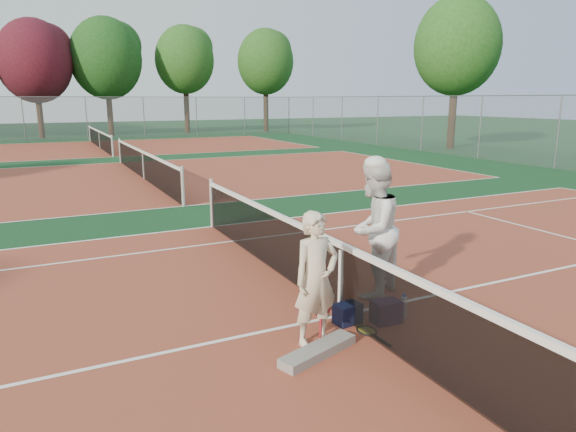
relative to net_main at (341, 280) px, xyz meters
The scene contains 22 objects.
ground 0.51m from the net_main, ahead, with size 130.00×130.00×0.00m, color #0E3418.
court_main 0.51m from the net_main, ahead, with size 23.77×10.97×0.01m, color brown.
court_far_a 13.51m from the net_main, 90.00° to the left, with size 23.77×10.97×0.01m, color brown.
court_far_b 27.00m from the net_main, 90.00° to the left, with size 23.77×10.97×0.01m, color brown.
net_main is the anchor object (origin of this frame).
net_far_a 13.50m from the net_main, 90.00° to the left, with size 0.10×10.98×1.02m, color black, non-canonical shape.
net_far_b 27.00m from the net_main, 90.00° to the left, with size 0.10×10.98×1.02m, color black, non-canonical shape.
fence_back 34.01m from the net_main, 90.00° to the left, with size 32.00×0.06×3.00m, color slate, non-canonical shape.
player_a 0.91m from the net_main, 141.56° to the right, with size 0.59×0.38×1.60m, color beige.
player_b 1.07m from the net_main, 29.52° to the left, with size 0.97×0.76×2.00m, color white.
racket_red 0.82m from the net_main, 138.79° to the right, with size 0.16×0.27×0.59m, color maroon, non-canonical shape.
racket_black_held 1.05m from the net_main, 25.64° to the left, with size 0.17×0.27×0.59m, color black, non-canonical shape.
racket_spare 0.75m from the net_main, 85.98° to the right, with size 0.60×0.27×0.03m, color black, non-canonical shape.
sports_bag_navy 0.45m from the net_main, 99.12° to the right, with size 0.34×0.23×0.27m, color black.
sports_bag_purple 0.71m from the net_main, 45.85° to the right, with size 0.36×0.25×0.29m, color #2A112D.
net_cover_canvas 1.24m from the net_main, 134.11° to the right, with size 1.06×0.24×0.11m, color slate.
water_bottle 0.91m from the net_main, 31.34° to the right, with size 0.09×0.09×0.30m, color silver.
tree_back_maroon 37.66m from the net_main, 94.49° to the left, with size 5.20×5.20×8.52m.
tree_back_3 38.04m from the net_main, 86.85° to the left, with size 5.41×5.41×9.00m.
tree_back_4 39.54m from the net_main, 77.61° to the left, with size 4.86×4.86×8.84m.
tree_back_5 40.65m from the net_main, 67.65° to the left, with size 4.89×4.89×8.83m.
tree_right_1 26.07m from the net_main, 43.55° to the left, with size 4.81×4.81×8.55m.
Camera 1 is at (-3.45, -5.45, 2.84)m, focal length 32.00 mm.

